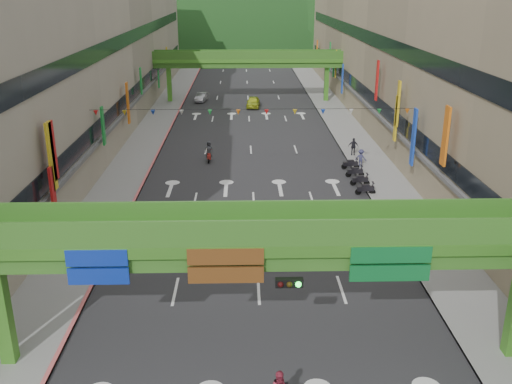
{
  "coord_description": "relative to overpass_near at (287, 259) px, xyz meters",
  "views": [
    {
      "loc": [
        -0.78,
        -15.11,
        15.56
      ],
      "look_at": [
        0.0,
        18.0,
        3.5
      ],
      "focal_mm": 40.0,
      "sensor_mm": 36.0,
      "label": 1
    }
  ],
  "objects": [
    {
      "name": "hill_right",
      "position": [
        24.07,
        174.62,
        -5.21
      ],
      "size": [
        208.0,
        176.0,
        128.0
      ],
      "primitive_type": "ellipsoid",
      "color": "#1C4419",
      "rests_on": "ground"
    },
    {
      "name": "scooter_rider_far",
      "position": [
        -4.89,
        30.61,
        -4.21
      ],
      "size": [
        0.82,
        1.6,
        1.97
      ],
      "color": "maroon",
      "rests_on": "ground"
    },
    {
      "name": "pedestrian_dark",
      "position": [
        8.87,
        32.11,
        -4.38
      ],
      "size": [
        1.02,
        0.55,
        1.66
      ],
      "primitive_type": "imported",
      "rotation": [
        0.0,
        0.0,
        -0.15
      ],
      "color": "black",
      "rests_on": "ground"
    },
    {
      "name": "bunting_string",
      "position": [
        -0.93,
        24.62,
        0.75
      ],
      "size": [
        26.0,
        0.36,
        0.47
      ],
      "color": "black",
      "rests_on": "ground"
    },
    {
      "name": "sidewalk_left",
      "position": [
        -11.93,
        44.62,
        -5.13
      ],
      "size": [
        4.0,
        140.0,
        0.15
      ],
      "primitive_type": "cube",
      "color": "gray",
      "rests_on": "ground"
    },
    {
      "name": "overpass_far",
      "position": [
        -0.93,
        59.62,
        0.2
      ],
      "size": [
        28.0,
        2.2,
        7.1
      ],
      "color": "#4C9E2D",
      "rests_on": "ground"
    },
    {
      "name": "hill_left",
      "position": [
        -15.93,
        154.62,
        -5.21
      ],
      "size": [
        168.0,
        140.0,
        112.0
      ],
      "primitive_type": "ellipsoid",
      "color": "#1C4419",
      "rests_on": "ground"
    },
    {
      "name": "sidewalk_right",
      "position": [
        10.07,
        44.62,
        -5.13
      ],
      "size": [
        4.0,
        140.0,
        0.15
      ],
      "primitive_type": "cube",
      "color": "gray",
      "rests_on": "ground"
    },
    {
      "name": "parked_scooter_row",
      "position": [
        7.87,
        24.62,
        -4.68
      ],
      "size": [
        1.6,
        7.18,
        1.08
      ],
      "color": "black",
      "rests_on": "ground"
    },
    {
      "name": "curb_right",
      "position": [
        8.17,
        44.62,
        -5.12
      ],
      "size": [
        0.2,
        140.0,
        0.18
      ],
      "primitive_type": "cube",
      "color": "gray",
      "rests_on": "ground"
    },
    {
      "name": "pedestrian_red",
      "position": [
        8.87,
        13.23,
        -4.29
      ],
      "size": [
        1.02,
        0.88,
        1.82
      ],
      "primitive_type": "imported",
      "rotation": [
        0.0,
        0.0,
        0.23
      ],
      "color": "#A9082E",
      "rests_on": "ground"
    },
    {
      "name": "car_silver",
      "position": [
        -7.52,
        59.88,
        -4.59
      ],
      "size": [
        1.89,
        3.87,
        1.22
      ],
      "primitive_type": "imported",
      "rotation": [
        0.0,
        0.0,
        -0.17
      ],
      "color": "#B5B4BC",
      "rests_on": "ground"
    },
    {
      "name": "building_row_right",
      "position": [
        18.0,
        44.62,
        4.25
      ],
      "size": [
        12.8,
        95.0,
        19.0
      ],
      "color": "gray",
      "rests_on": "ground"
    },
    {
      "name": "pedestrian_blue",
      "position": [
        8.87,
        28.35,
        -4.41
      ],
      "size": [
        0.88,
        0.76,
        1.59
      ],
      "primitive_type": "imported",
      "rotation": [
        0.0,
        0.0,
        2.67
      ],
      "color": "#313253",
      "rests_on": "ground"
    },
    {
      "name": "road_slab",
      "position": [
        -0.93,
        44.62,
        -5.2
      ],
      "size": [
        18.0,
        140.0,
        0.02
      ],
      "primitive_type": "cube",
      "color": "#28282B",
      "rests_on": "ground"
    },
    {
      "name": "car_yellow",
      "position": [
        -0.31,
        55.54,
        -4.49
      ],
      "size": [
        2.0,
        4.31,
        1.43
      ],
      "primitive_type": "imported",
      "rotation": [
        0.0,
        0.0,
        -0.08
      ],
      "color": "#BDCA26",
      "rests_on": "ground"
    },
    {
      "name": "overpass_near",
      "position": [
        0.0,
        0.0,
        0.0
      ],
      "size": [
        28.0,
        12.27,
        7.1
      ],
      "color": "#4C9E2D",
      "rests_on": "ground"
    },
    {
      "name": "curb_left",
      "position": [
        -10.03,
        44.62,
        -5.12
      ],
      "size": [
        0.2,
        140.0,
        0.18
      ],
      "primitive_type": "cube",
      "color": "#CC5959",
      "rests_on": "ground"
    },
    {
      "name": "building_row_left",
      "position": [
        -19.86,
        44.62,
        4.25
      ],
      "size": [
        12.8,
        95.0,
        19.0
      ],
      "color": "#9E937F",
      "rests_on": "ground"
    }
  ]
}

